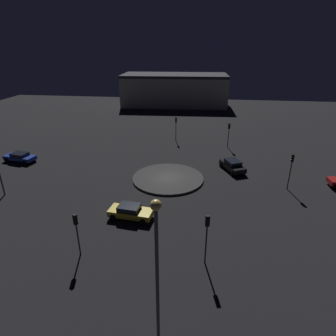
{
  "coord_description": "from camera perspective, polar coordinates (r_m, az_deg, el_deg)",
  "views": [
    {
      "loc": [
        32.28,
        4.09,
        15.93
      ],
      "look_at": [
        0.0,
        0.0,
        1.55
      ],
      "focal_mm": 30.23,
      "sensor_mm": 36.0,
      "label": 1
    }
  ],
  "objects": [
    {
      "name": "ground_plane",
      "position": [
        36.23,
        -0.0,
        -2.25
      ],
      "size": [
        115.83,
        115.83,
        0.0
      ],
      "primitive_type": "plane",
      "color": "black"
    },
    {
      "name": "roundabout_island",
      "position": [
        36.17,
        -0.0,
        -2.07
      ],
      "size": [
        9.06,
        9.06,
        0.25
      ],
      "primitive_type": "cylinder",
      "color": "#383838",
      "rests_on": "ground_plane"
    },
    {
      "name": "car_black",
      "position": [
        39.34,
        12.89,
        0.57
      ],
      "size": [
        4.64,
        3.47,
        1.5
      ],
      "rotation": [
        0.0,
        0.0,
        0.44
      ],
      "color": "black",
      "rests_on": "ground_plane"
    },
    {
      "name": "car_yellow",
      "position": [
        28.47,
        -7.61,
        -8.67
      ],
      "size": [
        2.43,
        4.48,
        1.4
      ],
      "rotation": [
        0.0,
        0.0,
        4.59
      ],
      "color": "gold",
      "rests_on": "ground_plane"
    },
    {
      "name": "car_blue",
      "position": [
        46.72,
        -27.72,
        2.01
      ],
      "size": [
        2.76,
        4.86,
        1.34
      ],
      "rotation": [
        0.0,
        0.0,
        1.38
      ],
      "color": "#1E38A5",
      "rests_on": "ground_plane"
    },
    {
      "name": "traffic_light_north",
      "position": [
        35.42,
        23.61,
        0.59
      ],
      "size": [
        0.31,
        0.36,
        4.43
      ],
      "rotation": [
        0.0,
        0.0,
        -1.63
      ],
      "color": "#2D2D2D",
      "rests_on": "ground_plane"
    },
    {
      "name": "traffic_light_east",
      "position": [
        23.8,
        -17.97,
        -11.12
      ],
      "size": [
        0.39,
        0.36,
        3.86
      ],
      "rotation": [
        0.0,
        0.0,
        2.79
      ],
      "color": "#2D2D2D",
      "rests_on": "ground_plane"
    },
    {
      "name": "traffic_light_west",
      "position": [
        49.99,
        1.62,
        8.85
      ],
      "size": [
        0.36,
        0.31,
        4.23
      ],
      "rotation": [
        0.0,
        0.0,
        0.04
      ],
      "color": "#2D2D2D",
      "rests_on": "ground_plane"
    },
    {
      "name": "traffic_light_northwest",
      "position": [
        47.44,
        12.16,
        7.4
      ],
      "size": [
        0.4,
        0.37,
        4.12
      ],
      "rotation": [
        0.0,
        0.0,
        -0.56
      ],
      "color": "#2D2D2D",
      "rests_on": "ground_plane"
    },
    {
      "name": "traffic_light_east_near",
      "position": [
        21.86,
        7.83,
        -12.28
      ],
      "size": [
        0.39,
        0.35,
        4.4
      ],
      "rotation": [
        0.0,
        0.0,
        -2.82
      ],
      "color": "#2D2D2D",
      "rests_on": "ground_plane"
    },
    {
      "name": "streetlamp_east",
      "position": [
        14.33,
        -2.24,
        -19.07
      ],
      "size": [
        0.51,
        0.51,
        9.8
      ],
      "color": "#4C4C51",
      "rests_on": "ground_plane"
    },
    {
      "name": "store_building",
      "position": [
        81.29,
        1.33,
        15.51
      ],
      "size": [
        13.53,
        28.81,
        8.32
      ],
      "rotation": [
        0.0,
        0.0,
        4.76
      ],
      "color": "#B7B299",
      "rests_on": "ground_plane"
    }
  ]
}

